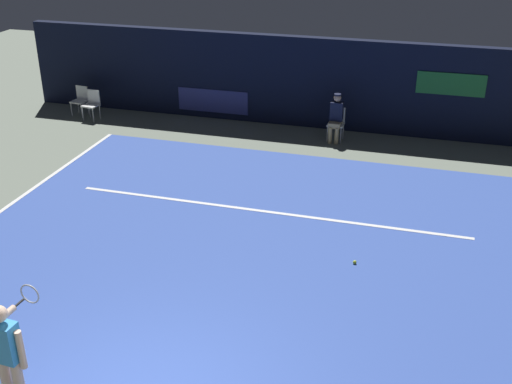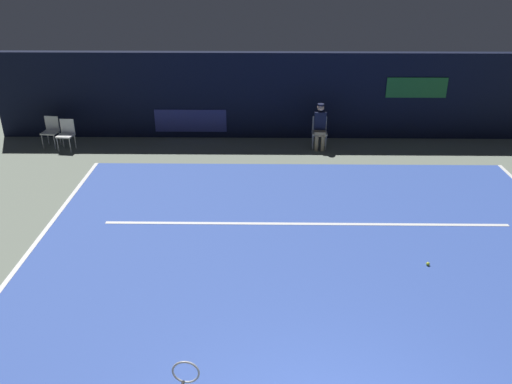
% 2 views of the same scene
% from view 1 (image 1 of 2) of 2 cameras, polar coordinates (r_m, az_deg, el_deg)
% --- Properties ---
extents(ground_plane, '(35.05, 35.05, 0.00)m').
position_cam_1_polar(ground_plane, '(12.21, -1.46, -5.60)').
color(ground_plane, gray).
extents(court_surface, '(11.10, 10.49, 0.01)m').
position_cam_1_polar(court_surface, '(12.21, -1.46, -5.58)').
color(court_surface, '#3856B2').
rests_on(court_surface, ground).
extents(line_service, '(8.66, 0.10, 0.01)m').
position_cam_1_polar(line_service, '(13.74, 0.82, -1.75)').
color(line_service, white).
rests_on(line_service, court_surface).
extents(back_wall, '(18.10, 0.33, 2.60)m').
position_cam_1_polar(back_wall, '(18.52, 5.61, 9.68)').
color(back_wall, black).
rests_on(back_wall, ground).
extents(tennis_player, '(0.57, 0.95, 1.73)m').
position_cam_1_polar(tennis_player, '(8.88, -21.32, -13.35)').
color(tennis_player, beige).
rests_on(tennis_player, ground).
extents(line_judge_on_chair, '(0.45, 0.54, 1.32)m').
position_cam_1_polar(line_judge_on_chair, '(17.63, 7.19, 6.70)').
color(line_judge_on_chair, white).
rests_on(line_judge_on_chair, ground).
extents(courtside_chair_near, '(0.48, 0.46, 0.88)m').
position_cam_1_polar(courtside_chair_near, '(19.92, -14.50, 7.73)').
color(courtside_chair_near, white).
rests_on(courtside_chair_near, ground).
extents(courtside_chair_far, '(0.48, 0.46, 0.88)m').
position_cam_1_polar(courtside_chair_far, '(20.42, -15.47, 8.05)').
color(courtside_chair_far, white).
rests_on(courtside_chair_far, ground).
extents(tennis_ball, '(0.07, 0.07, 0.07)m').
position_cam_1_polar(tennis_ball, '(12.02, 8.84, -6.23)').
color(tennis_ball, '#CCE033').
rests_on(tennis_ball, court_surface).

